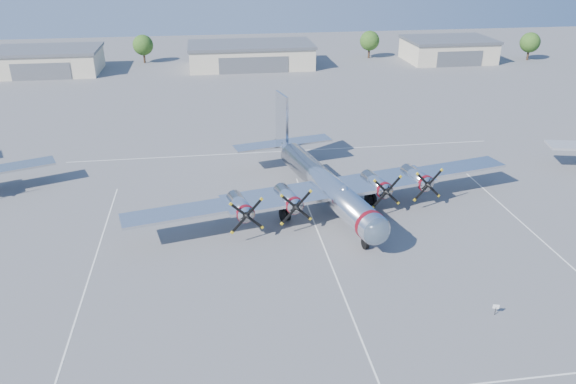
{
  "coord_description": "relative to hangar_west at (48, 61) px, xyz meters",
  "views": [
    {
      "loc": [
        -10.44,
        -49.24,
        27.98
      ],
      "look_at": [
        -2.64,
        4.23,
        3.2
      ],
      "focal_mm": 35.0,
      "sensor_mm": 36.0,
      "label": 1
    }
  ],
  "objects": [
    {
      "name": "hangar_east",
      "position": [
        93.0,
        0.0,
        0.0
      ],
      "size": [
        20.6,
        14.6,
        5.4
      ],
      "color": "beige",
      "rests_on": "ground"
    },
    {
      "name": "tree_west",
      "position": [
        20.0,
        8.04,
        1.51
      ],
      "size": [
        4.8,
        4.8,
        6.64
      ],
      "color": "#382619",
      "rests_on": "ground"
    },
    {
      "name": "tree_far_east",
      "position": [
        113.0,
        -1.96,
        1.51
      ],
      "size": [
        4.8,
        4.8,
        6.64
      ],
      "color": "#382619",
      "rests_on": "ground"
    },
    {
      "name": "info_placard",
      "position": [
        56.5,
        -96.87,
        -2.02
      ],
      "size": [
        0.51,
        0.17,
        0.98
      ],
      "rotation": [
        0.0,
        0.0,
        -0.27
      ],
      "color": "black",
      "rests_on": "ground"
    },
    {
      "name": "hangar_center",
      "position": [
        45.0,
        -0.0,
        -0.0
      ],
      "size": [
        28.6,
        14.6,
        5.4
      ],
      "color": "beige",
      "rests_on": "ground"
    },
    {
      "name": "main_bomber_b29",
      "position": [
        46.63,
        -74.96,
        -2.71
      ],
      "size": [
        49.78,
        39.2,
        9.78
      ],
      "primitive_type": null,
      "rotation": [
        0.0,
        0.0,
        0.22
      ],
      "color": "silver",
      "rests_on": "ground"
    },
    {
      "name": "hangar_west",
      "position": [
        0.0,
        0.0,
        0.0
      ],
      "size": [
        22.6,
        14.6,
        5.4
      ],
      "color": "beige",
      "rests_on": "ground"
    },
    {
      "name": "ground",
      "position": [
        45.0,
        -81.96,
        -2.71
      ],
      "size": [
        260.0,
        260.0,
        0.0
      ],
      "primitive_type": "plane",
      "color": "#5E5E61",
      "rests_on": "ground"
    },
    {
      "name": "tree_east",
      "position": [
        75.0,
        6.04,
        1.51
      ],
      "size": [
        4.8,
        4.8,
        6.64
      ],
      "color": "#382619",
      "rests_on": "ground"
    },
    {
      "name": "parking_lines",
      "position": [
        45.0,
        -83.71,
        -2.71
      ],
      "size": [
        60.0,
        50.08,
        0.01
      ],
      "color": "silver",
      "rests_on": "ground"
    }
  ]
}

